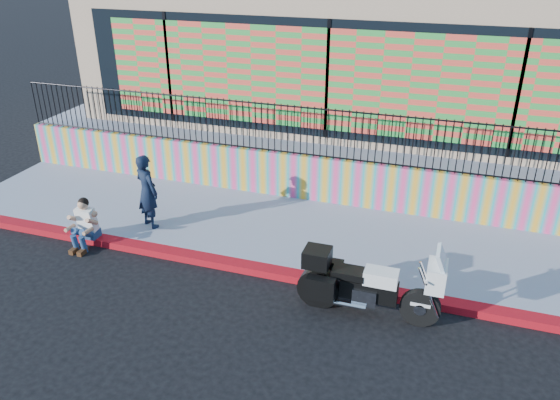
% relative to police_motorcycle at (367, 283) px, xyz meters
% --- Properties ---
extents(ground, '(90.00, 90.00, 0.00)m').
position_rel_police_motorcycle_xyz_m(ground, '(-1.95, 0.61, -0.63)').
color(ground, black).
rests_on(ground, ground).
extents(red_curb, '(16.00, 0.30, 0.15)m').
position_rel_police_motorcycle_xyz_m(red_curb, '(-1.95, 0.61, -0.56)').
color(red_curb, '#9F0B0F').
rests_on(red_curb, ground).
extents(sidewalk, '(16.00, 3.00, 0.15)m').
position_rel_police_motorcycle_xyz_m(sidewalk, '(-1.95, 2.26, -0.56)').
color(sidewalk, '#8C93A9').
rests_on(sidewalk, ground).
extents(mural_wall, '(16.00, 0.20, 1.10)m').
position_rel_police_motorcycle_xyz_m(mural_wall, '(-1.95, 3.86, 0.07)').
color(mural_wall, '#F64084').
rests_on(mural_wall, sidewalk).
extents(metal_fence, '(15.80, 0.04, 1.20)m').
position_rel_police_motorcycle_xyz_m(metal_fence, '(-1.95, 3.86, 1.22)').
color(metal_fence, black).
rests_on(metal_fence, mural_wall).
extents(elevated_platform, '(16.00, 10.00, 1.25)m').
position_rel_police_motorcycle_xyz_m(elevated_platform, '(-1.95, 8.96, -0.01)').
color(elevated_platform, '#8C93A9').
rests_on(elevated_platform, ground).
extents(storefront_building, '(14.00, 8.06, 4.00)m').
position_rel_police_motorcycle_xyz_m(storefront_building, '(-1.95, 8.75, 2.62)').
color(storefront_building, tan).
rests_on(storefront_building, elevated_platform).
extents(police_motorcycle, '(2.42, 0.80, 1.50)m').
position_rel_police_motorcycle_xyz_m(police_motorcycle, '(0.00, 0.00, 0.00)').
color(police_motorcycle, black).
rests_on(police_motorcycle, ground).
extents(police_officer, '(0.71, 0.61, 1.66)m').
position_rel_police_motorcycle_xyz_m(police_officer, '(-5.03, 1.42, 0.35)').
color(police_officer, black).
rests_on(police_officer, sidewalk).
extents(seated_man, '(0.54, 0.71, 1.06)m').
position_rel_police_motorcycle_xyz_m(seated_man, '(-5.98, 0.38, -0.18)').
color(seated_man, navy).
rests_on(seated_man, ground).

